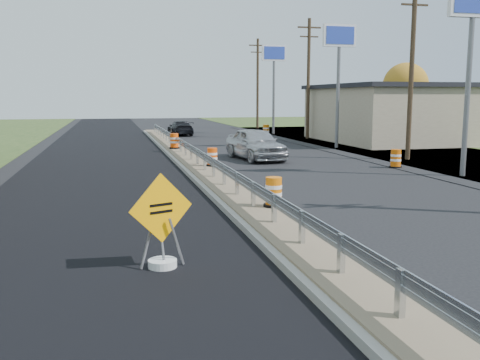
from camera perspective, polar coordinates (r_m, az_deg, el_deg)
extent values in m
plane|color=black|center=(17.25, -0.31, -2.26)|extent=(140.00, 140.00, 0.00)
cube|color=black|center=(26.68, -14.62, 1.41)|extent=(7.20, 120.00, 0.01)
cube|color=gray|center=(24.99, -4.55, 1.38)|extent=(1.60, 55.00, 0.18)
cube|color=brown|center=(24.97, -4.56, 1.64)|extent=(1.25, 55.00, 0.05)
cube|color=silver|center=(8.04, 16.74, -11.46)|extent=(0.10, 0.15, 0.70)
cube|color=silver|center=(9.72, 10.75, -7.68)|extent=(0.10, 0.15, 0.70)
cube|color=silver|center=(11.50, 6.63, -4.99)|extent=(0.10, 0.15, 0.70)
cube|color=silver|center=(13.35, 3.66, -3.02)|extent=(0.10, 0.15, 0.70)
cube|color=silver|center=(15.24, 1.43, -1.52)|extent=(0.10, 0.15, 0.70)
cube|color=silver|center=(17.15, -0.31, -0.36)|extent=(0.10, 0.15, 0.70)
cube|color=silver|center=(19.08, -1.70, 0.57)|extent=(0.10, 0.15, 0.70)
cube|color=silver|center=(21.02, -2.83, 1.33)|extent=(0.10, 0.15, 0.70)
cube|color=silver|center=(22.97, -3.77, 1.96)|extent=(0.10, 0.15, 0.70)
cube|color=silver|center=(24.93, -4.57, 2.50)|extent=(0.10, 0.15, 0.70)
cube|color=silver|center=(26.90, -5.24, 2.95)|extent=(0.10, 0.15, 0.70)
cube|color=silver|center=(28.87, -5.83, 3.34)|extent=(0.10, 0.15, 0.70)
cube|color=silver|center=(30.84, -6.34, 3.68)|extent=(0.10, 0.15, 0.70)
cube|color=silver|center=(32.82, -6.79, 3.98)|extent=(0.10, 0.15, 0.70)
cube|color=silver|center=(34.80, -7.19, 4.24)|extent=(0.10, 0.15, 0.70)
cube|color=silver|center=(36.78, -7.55, 4.48)|extent=(0.10, 0.15, 0.70)
cube|color=silver|center=(38.76, -7.87, 4.69)|extent=(0.10, 0.15, 0.70)
cube|color=silver|center=(40.75, -8.16, 4.88)|extent=(0.10, 0.15, 0.70)
cube|color=silver|center=(42.74, -8.42, 5.06)|extent=(0.10, 0.15, 0.70)
cube|color=silver|center=(44.72, -8.66, 5.22)|extent=(0.10, 0.15, 0.70)
cube|color=silver|center=(46.71, -8.88, 5.36)|extent=(0.10, 0.15, 0.70)
cube|color=silver|center=(48.70, -9.08, 5.49)|extent=(0.10, 0.15, 0.70)
cube|color=silver|center=(25.89, -4.92, 3.17)|extent=(0.04, 46.00, 0.34)
cube|color=silver|center=(25.90, -4.92, 2.99)|extent=(0.06, 46.00, 0.03)
cube|color=silver|center=(25.88, -4.93, 3.35)|extent=(0.06, 46.00, 0.03)
cube|color=tan|center=(44.18, 20.80, 6.55)|extent=(18.00, 12.00, 4.00)
cube|color=black|center=(44.17, 20.95, 9.29)|extent=(18.50, 12.50, 0.30)
cube|color=black|center=(39.84, 10.02, 6.22)|extent=(0.08, 7.20, 2.20)
cylinder|color=slate|center=(24.22, 23.10, 8.33)|extent=(0.22, 0.22, 6.80)
cube|color=white|center=(24.53, 23.66, 17.22)|extent=(2.20, 0.25, 1.40)
cube|color=#263FB2|center=(24.53, 23.66, 17.22)|extent=(1.90, 0.30, 1.10)
cylinder|color=slate|center=(35.52, 10.39, 8.82)|extent=(0.22, 0.22, 6.80)
cube|color=white|center=(35.73, 10.56, 14.92)|extent=(2.20, 0.25, 1.40)
cube|color=#263FB2|center=(35.73, 10.56, 14.92)|extent=(1.90, 0.30, 1.10)
cylinder|color=slate|center=(48.65, 3.61, 8.91)|extent=(0.22, 0.22, 6.80)
cube|color=white|center=(48.81, 3.65, 13.37)|extent=(2.20, 0.25, 1.40)
cube|color=#263FB2|center=(48.81, 3.65, 13.37)|extent=(1.90, 0.30, 1.10)
cylinder|color=#473523|center=(29.80, 17.83, 11.07)|extent=(0.26, 0.26, 9.40)
cube|color=#473523|center=(30.13, 18.14, 17.34)|extent=(1.50, 0.10, 0.10)
cylinder|color=#473523|center=(43.33, 7.30, 10.58)|extent=(0.26, 0.26, 9.40)
cube|color=#473523|center=(43.64, 7.41, 15.84)|extent=(1.90, 0.12, 0.12)
cube|color=#473523|center=(43.56, 7.39, 14.93)|extent=(1.50, 0.10, 0.10)
cylinder|color=#473523|center=(57.59, 1.89, 10.20)|extent=(0.26, 0.26, 9.40)
cube|color=#473523|center=(57.82, 1.91, 14.16)|extent=(1.90, 0.12, 0.12)
cube|color=#473523|center=(57.76, 1.91, 13.47)|extent=(1.50, 0.10, 0.10)
cylinder|color=#473523|center=(58.69, 17.10, 6.70)|extent=(0.36, 0.36, 3.08)
sphere|color=#B97E27|center=(58.68, 17.23, 9.64)|extent=(4.62, 4.62, 4.62)
cylinder|color=white|center=(10.72, -8.27, -8.83)|extent=(0.57, 0.57, 0.16)
cube|color=slate|center=(10.58, -9.86, -6.70)|extent=(0.32, 0.17, 0.98)
cube|color=slate|center=(10.63, -6.78, -6.56)|extent=(0.32, 0.17, 0.98)
cube|color=slate|center=(10.65, -8.34, -6.56)|extent=(0.14, 0.25, 1.00)
cube|color=#F9A405|center=(10.44, -8.40, -2.98)|extent=(1.27, 0.56, 1.36)
cube|color=black|center=(10.40, -8.40, -2.62)|extent=(0.45, 0.20, 0.05)
cube|color=black|center=(10.43, -8.38, -3.39)|extent=(0.45, 0.20, 0.05)
cylinder|color=black|center=(15.27, 3.60, -2.70)|extent=(0.58, 0.58, 0.08)
cylinder|color=orange|center=(15.20, 3.61, -1.21)|extent=(0.46, 0.46, 0.81)
cylinder|color=white|center=(15.17, 3.62, -0.71)|extent=(0.48, 0.48, 0.11)
cylinder|color=white|center=(15.21, 3.61, -1.50)|extent=(0.48, 0.48, 0.11)
cylinder|color=black|center=(24.27, -2.97, 1.59)|extent=(0.56, 0.56, 0.07)
cylinder|color=#EA4C09|center=(24.22, -2.98, 2.51)|extent=(0.45, 0.45, 0.78)
cylinder|color=white|center=(24.21, -2.98, 2.82)|extent=(0.46, 0.46, 0.10)
cylinder|color=white|center=(24.23, -2.98, 2.34)|extent=(0.46, 0.46, 0.10)
cylinder|color=black|center=(32.73, -7.01, 3.42)|extent=(0.63, 0.63, 0.08)
cylinder|color=#FC510A|center=(32.69, -7.03, 4.19)|extent=(0.50, 0.50, 0.88)
cylinder|color=white|center=(32.68, -7.03, 4.44)|extent=(0.52, 0.52, 0.11)
cylinder|color=white|center=(32.70, -7.02, 4.04)|extent=(0.52, 0.52, 0.11)
cylinder|color=black|center=(26.40, 16.24, 1.34)|extent=(0.60, 0.60, 0.08)
cylinder|color=#DE5C09|center=(26.35, 16.28, 2.24)|extent=(0.48, 0.48, 0.84)
cylinder|color=white|center=(26.33, 16.29, 2.55)|extent=(0.49, 0.49, 0.11)
cylinder|color=white|center=(26.36, 16.27, 2.07)|extent=(0.49, 0.49, 0.11)
cylinder|color=black|center=(46.41, 2.79, 4.77)|extent=(0.66, 0.66, 0.09)
cylinder|color=orange|center=(46.38, 2.79, 5.34)|extent=(0.53, 0.53, 0.93)
cylinder|color=white|center=(46.37, 2.79, 5.54)|extent=(0.55, 0.55, 0.12)
cylinder|color=white|center=(46.39, 2.79, 5.23)|extent=(0.55, 0.55, 0.12)
imported|color=#AFAFB4|center=(28.73, 1.67, 3.90)|extent=(2.60, 5.20, 1.70)
imported|color=black|center=(47.41, -6.38, 5.53)|extent=(1.98, 4.46, 1.27)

